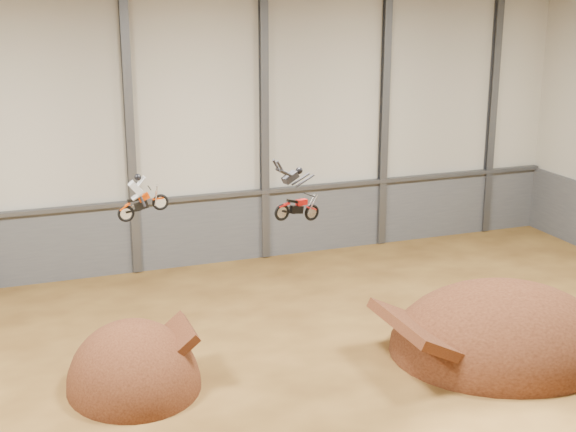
{
  "coord_description": "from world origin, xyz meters",
  "views": [
    {
      "loc": [
        -9.3,
        -22.76,
        13.47
      ],
      "look_at": [
        0.61,
        4.0,
        5.37
      ],
      "focal_mm": 50.0,
      "sensor_mm": 36.0,
      "label": 1
    }
  ],
  "objects_px": {
    "takeoff_ramp": "(134,386)",
    "fmx_rider_a": "(145,193)",
    "fmx_rider_b": "(296,191)",
    "landing_ramp": "(501,349)"
  },
  "relations": [
    {
      "from": "takeoff_ramp",
      "to": "landing_ramp",
      "type": "height_order",
      "value": "landing_ramp"
    },
    {
      "from": "landing_ramp",
      "to": "fmx_rider_b",
      "type": "distance_m",
      "value": 10.85
    },
    {
      "from": "landing_ramp",
      "to": "fmx_rider_a",
      "type": "xyz_separation_m",
      "value": [
        -12.99,
        3.03,
        6.69
      ]
    },
    {
      "from": "fmx_rider_b",
      "to": "takeoff_ramp",
      "type": "bearing_deg",
      "value": 152.31
    },
    {
      "from": "takeoff_ramp",
      "to": "fmx_rider_a",
      "type": "height_order",
      "value": "fmx_rider_a"
    },
    {
      "from": "fmx_rider_a",
      "to": "fmx_rider_b",
      "type": "distance_m",
      "value": 5.29
    },
    {
      "from": "fmx_rider_a",
      "to": "fmx_rider_b",
      "type": "xyz_separation_m",
      "value": [
        4.65,
        -2.51,
        0.23
      ]
    },
    {
      "from": "takeoff_ramp",
      "to": "fmx_rider_b",
      "type": "bearing_deg",
      "value": -14.21
    },
    {
      "from": "landing_ramp",
      "to": "fmx_rider_a",
      "type": "height_order",
      "value": "fmx_rider_a"
    },
    {
      "from": "takeoff_ramp",
      "to": "fmx_rider_a",
      "type": "relative_size",
      "value": 2.97
    }
  ]
}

